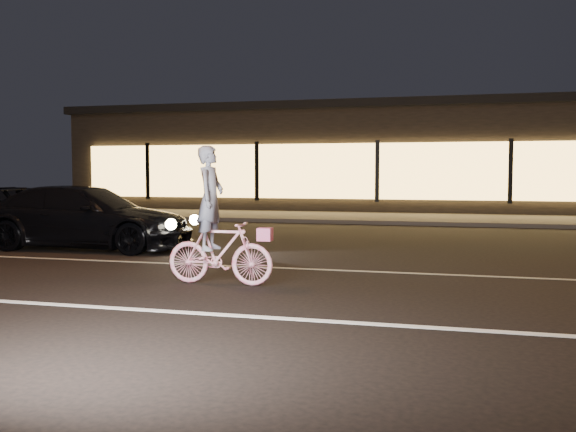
% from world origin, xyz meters
% --- Properties ---
extents(ground, '(90.00, 90.00, 0.00)m').
position_xyz_m(ground, '(0.00, 0.00, 0.00)').
color(ground, black).
rests_on(ground, ground).
extents(lane_stripe_near, '(60.00, 0.12, 0.01)m').
position_xyz_m(lane_stripe_near, '(0.00, -1.50, 0.00)').
color(lane_stripe_near, silver).
rests_on(lane_stripe_near, ground).
extents(lane_stripe_far, '(60.00, 0.10, 0.01)m').
position_xyz_m(lane_stripe_far, '(0.00, 2.00, 0.00)').
color(lane_stripe_far, gray).
rests_on(lane_stripe_far, ground).
extents(sidewalk, '(30.00, 4.00, 0.12)m').
position_xyz_m(sidewalk, '(0.00, 13.00, 0.06)').
color(sidewalk, '#383533').
rests_on(sidewalk, ground).
extents(storefront, '(25.40, 8.42, 4.20)m').
position_xyz_m(storefront, '(0.00, 18.97, 2.15)').
color(storefront, black).
rests_on(storefront, ground).
extents(cyclist, '(1.55, 0.53, 1.95)m').
position_xyz_m(cyclist, '(-0.43, 0.30, 0.69)').
color(cyclist, '#FF376C').
rests_on(cyclist, ground).
extents(sedan, '(4.52, 1.94, 1.30)m').
position_xyz_m(sedan, '(-4.56, 3.53, 0.65)').
color(sedan, black).
rests_on(sedan, ground).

